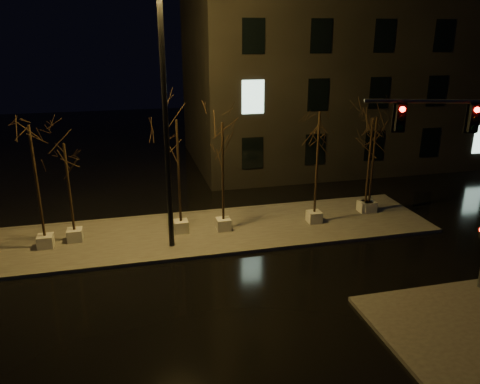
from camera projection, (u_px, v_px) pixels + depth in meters
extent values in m
plane|color=black|center=(232.00, 300.00, 16.57)|extent=(90.00, 90.00, 0.00)
cube|color=#46433F|center=(204.00, 232.00, 22.06)|extent=(22.00, 5.00, 0.15)
cube|color=black|center=(364.00, 54.00, 33.83)|extent=(25.00, 12.00, 15.00)
cube|color=beige|center=(46.00, 241.00, 20.25)|extent=(0.65, 0.65, 0.55)
cylinder|color=black|center=(37.00, 183.00, 19.38)|extent=(0.11, 0.11, 4.80)
cube|color=beige|center=(75.00, 235.00, 20.88)|extent=(0.65, 0.65, 0.55)
cylinder|color=black|center=(69.00, 188.00, 20.15)|extent=(0.11, 0.11, 3.90)
cube|color=beige|center=(181.00, 226.00, 21.82)|extent=(0.65, 0.65, 0.55)
cylinder|color=black|center=(179.00, 172.00, 20.96)|extent=(0.11, 0.11, 4.73)
cube|color=beige|center=(223.00, 224.00, 22.05)|extent=(0.65, 0.65, 0.55)
cylinder|color=black|center=(223.00, 172.00, 21.23)|extent=(0.11, 0.11, 4.55)
cube|color=beige|center=(314.00, 217.00, 22.93)|extent=(0.65, 0.65, 0.55)
cylinder|color=black|center=(317.00, 163.00, 22.05)|extent=(0.11, 0.11, 4.88)
cube|color=beige|center=(365.00, 206.00, 24.29)|extent=(0.65, 0.65, 0.55)
cylinder|color=black|center=(369.00, 161.00, 23.50)|extent=(0.11, 0.11, 4.35)
cube|color=beige|center=(369.00, 206.00, 24.30)|extent=(0.65, 0.65, 0.55)
cylinder|color=black|center=(373.00, 160.00, 23.50)|extent=(0.11, 0.11, 4.41)
cylinder|color=slate|center=(426.00, 101.00, 15.11)|extent=(3.82, 1.25, 0.14)
cube|color=black|center=(474.00, 118.00, 15.22)|extent=(0.34, 0.29, 0.89)
cube|color=black|center=(400.00, 118.00, 15.32)|extent=(0.34, 0.29, 0.89)
cylinder|color=black|center=(166.00, 122.00, 18.73)|extent=(0.22, 0.22, 10.93)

